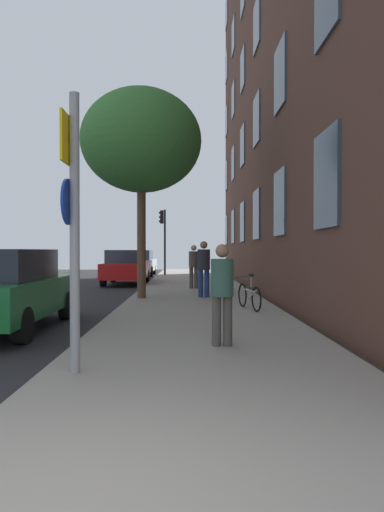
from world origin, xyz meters
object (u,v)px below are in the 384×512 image
bicycle_1 (230,282)px  car_2 (139,263)px  pedestrian_0 (222,288)px  bicycle_0 (249,295)px  bicycle_2 (217,278)px  sign_post (73,214)px  car_1 (126,267)px  tree_near (141,142)px  traffic_light (163,230)px  pedestrian_2 (194,264)px  car_0 (7,289)px  pedestrian_1 (204,265)px

bicycle_1 → car_2: car_2 is taller
bicycle_1 → pedestrian_0: (-1.00, -9.03, 0.54)m
pedestrian_0 → bicycle_0: bearing=76.6°
bicycle_2 → sign_post: bearing=-101.8°
car_1 → tree_near: bearing=-78.6°
bicycle_2 → traffic_light: bearing=105.5°
pedestrian_2 → car_0: size_ratio=0.39×
sign_post → bicycle_0: 6.71m
pedestrian_2 → bicycle_2: bearing=19.8°
traffic_light → bicycle_0: bearing=-79.5°
tree_near → car_0: bearing=-113.2°
bicycle_1 → car_0: 8.70m
sign_post → bicycle_1: (2.94, 10.52, -1.56)m
tree_near → car_1: bearing=101.4°
bicycle_0 → car_1: bearing=114.2°
pedestrian_1 → sign_post: bearing=-102.5°
bicycle_2 → pedestrian_1: 3.79m
bicycle_1 → car_0: (-5.15, -7.01, 0.36)m
sign_post → car_2: size_ratio=0.80×
bicycle_2 → car_0: car_0 is taller
bicycle_1 → sign_post: bearing=-105.6°
pedestrian_2 → car_1: pedestrian_2 is taller
traffic_light → car_1: (-1.42, -6.28, -1.99)m
bicycle_0 → bicycle_1: (-0.03, 4.71, 0.02)m
bicycle_0 → bicycle_1: bicycle_1 is taller
traffic_light → pedestrian_0: (1.97, -20.43, -1.81)m
bicycle_1 → car_2: size_ratio=0.41×
traffic_light → car_2: traffic_light is taller
traffic_light → pedestrian_0: size_ratio=2.51×
bicycle_0 → pedestrian_0: bearing=-103.4°
sign_post → car_0: size_ratio=0.77×
traffic_light → car_0: (-2.18, -18.41, -2.00)m
bicycle_0 → bicycle_2: (-0.38, 6.63, 0.03)m
pedestrian_2 → car_2: 11.47m
car_0 → car_1: (0.76, 12.13, 0.00)m
tree_near → pedestrian_2: tree_near is taller
bicycle_1 → pedestrian_1: (-1.00, -1.75, 0.65)m
sign_post → pedestrian_1: size_ratio=1.90×
sign_post → car_0: sign_post is taller
sign_post → bicycle_2: bearing=78.2°
traffic_light → sign_post: bearing=-89.9°
pedestrian_0 → pedestrian_2: pedestrian_2 is taller
sign_post → bicycle_1: sign_post is taller
bicycle_2 → pedestrian_1: size_ratio=0.97×
pedestrian_0 → pedestrian_2: (-0.27, 10.62, 0.07)m
sign_post → bicycle_2: (2.59, 12.44, -1.54)m
tree_near → pedestrian_1: 4.35m
tree_near → bicycle_1: size_ratio=3.76×
traffic_light → bicycle_1: traffic_light is taller
tree_near → car_0: (-2.18, -5.09, -4.17)m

